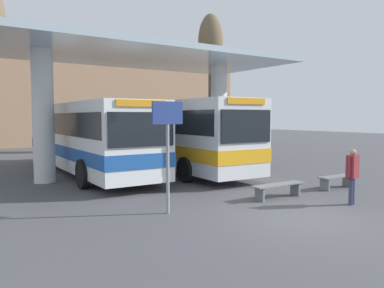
{
  "coord_description": "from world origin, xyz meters",
  "views": [
    {
      "loc": [
        -7.44,
        -6.43,
        2.58
      ],
      "look_at": [
        0.0,
        4.98,
        1.6
      ],
      "focal_mm": 35.0,
      "sensor_mm": 36.0,
      "label": 1
    }
  ],
  "objects_px": {
    "transit_bus_left_bay": "(86,135)",
    "pedestrian_waiting": "(352,171)",
    "waiting_bench_near_pillar": "(278,187)",
    "waiting_bench_mid_platform": "(336,179)",
    "transit_bus_center_bay": "(170,132)",
    "info_sign_platform": "(168,134)",
    "poplar_tree_behind_left": "(211,45)"
  },
  "relations": [
    {
      "from": "transit_bus_left_bay",
      "to": "pedestrian_waiting",
      "type": "distance_m",
      "value": 11.51
    },
    {
      "from": "waiting_bench_near_pillar",
      "to": "transit_bus_center_bay",
      "type": "bearing_deg",
      "value": 86.77
    },
    {
      "from": "waiting_bench_near_pillar",
      "to": "transit_bus_left_bay",
      "type": "bearing_deg",
      "value": 111.59
    },
    {
      "from": "waiting_bench_mid_platform",
      "to": "pedestrian_waiting",
      "type": "height_order",
      "value": "pedestrian_waiting"
    },
    {
      "from": "transit_bus_left_bay",
      "to": "waiting_bench_near_pillar",
      "type": "xyz_separation_m",
      "value": [
        3.45,
        -8.71,
        -1.43
      ]
    },
    {
      "from": "transit_bus_left_bay",
      "to": "poplar_tree_behind_left",
      "type": "relative_size",
      "value": 1.16
    },
    {
      "from": "info_sign_platform",
      "to": "transit_bus_left_bay",
      "type": "bearing_deg",
      "value": 87.13
    },
    {
      "from": "transit_bus_left_bay",
      "to": "pedestrian_waiting",
      "type": "relative_size",
      "value": 7.33
    },
    {
      "from": "transit_bus_center_bay",
      "to": "poplar_tree_behind_left",
      "type": "xyz_separation_m",
      "value": [
        7.88,
        7.48,
        6.28
      ]
    },
    {
      "from": "transit_bus_center_bay",
      "to": "poplar_tree_behind_left",
      "type": "bearing_deg",
      "value": -134.6
    },
    {
      "from": "transit_bus_left_bay",
      "to": "pedestrian_waiting",
      "type": "height_order",
      "value": "transit_bus_left_bay"
    },
    {
      "from": "transit_bus_center_bay",
      "to": "pedestrian_waiting",
      "type": "bearing_deg",
      "value": 96.26
    },
    {
      "from": "transit_bus_center_bay",
      "to": "waiting_bench_near_pillar",
      "type": "height_order",
      "value": "transit_bus_center_bay"
    },
    {
      "from": "transit_bus_left_bay",
      "to": "info_sign_platform",
      "type": "bearing_deg",
      "value": 87.33
    },
    {
      "from": "waiting_bench_mid_platform",
      "to": "info_sign_platform",
      "type": "distance_m",
      "value": 7.07
    },
    {
      "from": "transit_bus_left_bay",
      "to": "pedestrian_waiting",
      "type": "bearing_deg",
      "value": 113.84
    },
    {
      "from": "waiting_bench_mid_platform",
      "to": "pedestrian_waiting",
      "type": "bearing_deg",
      "value": -134.78
    },
    {
      "from": "waiting_bench_mid_platform",
      "to": "info_sign_platform",
      "type": "height_order",
      "value": "info_sign_platform"
    },
    {
      "from": "pedestrian_waiting",
      "to": "waiting_bench_mid_platform",
      "type": "bearing_deg",
      "value": 31.76
    },
    {
      "from": "poplar_tree_behind_left",
      "to": "pedestrian_waiting",
      "type": "bearing_deg",
      "value": -112.84
    },
    {
      "from": "transit_bus_center_bay",
      "to": "waiting_bench_mid_platform",
      "type": "relative_size",
      "value": 7.32
    },
    {
      "from": "transit_bus_left_bay",
      "to": "waiting_bench_mid_platform",
      "type": "bearing_deg",
      "value": 126.55
    },
    {
      "from": "transit_bus_center_bay",
      "to": "poplar_tree_behind_left",
      "type": "height_order",
      "value": "poplar_tree_behind_left"
    },
    {
      "from": "info_sign_platform",
      "to": "pedestrian_waiting",
      "type": "xyz_separation_m",
      "value": [
        5.03,
        -2.09,
        -1.12
      ]
    },
    {
      "from": "transit_bus_left_bay",
      "to": "transit_bus_center_bay",
      "type": "xyz_separation_m",
      "value": [
        3.88,
        -1.02,
        0.05
      ]
    },
    {
      "from": "waiting_bench_near_pillar",
      "to": "waiting_bench_mid_platform",
      "type": "height_order",
      "value": "same"
    },
    {
      "from": "transit_bus_center_bay",
      "to": "waiting_bench_mid_platform",
      "type": "distance_m",
      "value": 8.23
    },
    {
      "from": "transit_bus_center_bay",
      "to": "info_sign_platform",
      "type": "height_order",
      "value": "transit_bus_center_bay"
    },
    {
      "from": "transit_bus_center_bay",
      "to": "poplar_tree_behind_left",
      "type": "relative_size",
      "value": 1.14
    },
    {
      "from": "waiting_bench_mid_platform",
      "to": "info_sign_platform",
      "type": "relative_size",
      "value": 0.54
    },
    {
      "from": "info_sign_platform",
      "to": "pedestrian_waiting",
      "type": "relative_size",
      "value": 1.81
    },
    {
      "from": "waiting_bench_near_pillar",
      "to": "poplar_tree_behind_left",
      "type": "xyz_separation_m",
      "value": [
        8.32,
        15.17,
        7.76
      ]
    }
  ]
}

